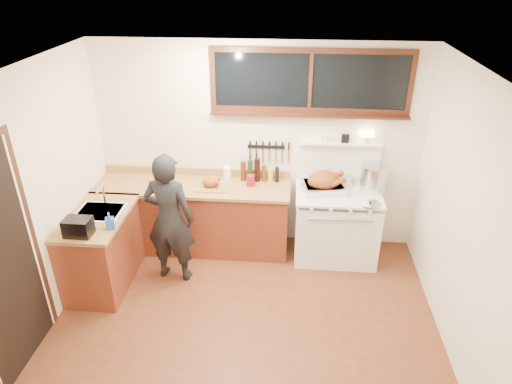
# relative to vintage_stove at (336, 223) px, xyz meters

# --- Properties ---
(ground_plane) EXTENTS (4.00, 3.50, 0.02)m
(ground_plane) POSITION_rel_vintage_stove_xyz_m (-1.00, -1.41, -0.48)
(ground_plane) COLOR #572A17
(room_shell) EXTENTS (4.10, 3.60, 2.65)m
(room_shell) POSITION_rel_vintage_stove_xyz_m (-1.00, -1.41, 1.18)
(room_shell) COLOR white
(room_shell) RESTS_ON ground
(counter_back) EXTENTS (2.44, 0.64, 1.00)m
(counter_back) POSITION_rel_vintage_stove_xyz_m (-1.80, 0.04, -0.01)
(counter_back) COLOR #622715
(counter_back) RESTS_ON ground
(counter_left) EXTENTS (0.64, 1.09, 0.90)m
(counter_left) POSITION_rel_vintage_stove_xyz_m (-2.70, -0.79, -0.01)
(counter_left) COLOR #622715
(counter_left) RESTS_ON ground
(sink_unit) EXTENTS (0.50, 0.45, 0.37)m
(sink_unit) POSITION_rel_vintage_stove_xyz_m (-2.68, -0.71, 0.38)
(sink_unit) COLOR white
(sink_unit) RESTS_ON counter_left
(vintage_stove) EXTENTS (1.02, 0.74, 1.57)m
(vintage_stove) POSITION_rel_vintage_stove_xyz_m (0.00, 0.00, 0.00)
(vintage_stove) COLOR white
(vintage_stove) RESTS_ON ground
(back_window) EXTENTS (2.32, 0.13, 0.77)m
(back_window) POSITION_rel_vintage_stove_xyz_m (-0.40, 0.31, 1.60)
(back_window) COLOR black
(back_window) RESTS_ON room_shell
(left_doorway) EXTENTS (0.02, 1.04, 2.17)m
(left_doorway) POSITION_rel_vintage_stove_xyz_m (-2.99, -1.96, 0.62)
(left_doorway) COLOR black
(left_doorway) RESTS_ON ground
(knife_strip) EXTENTS (0.52, 0.03, 0.28)m
(knife_strip) POSITION_rel_vintage_stove_xyz_m (-0.88, 0.32, 0.84)
(knife_strip) COLOR black
(knife_strip) RESTS_ON room_shell
(man) EXTENTS (0.61, 0.44, 1.58)m
(man) POSITION_rel_vintage_stove_xyz_m (-1.93, -0.61, 0.32)
(man) COLOR black
(man) RESTS_ON ground
(soap_bottle) EXTENTS (0.11, 0.11, 0.18)m
(soap_bottle) POSITION_rel_vintage_stove_xyz_m (-2.43, -1.03, 0.53)
(soap_bottle) COLOR blue
(soap_bottle) RESTS_ON counter_left
(toaster) EXTENTS (0.27, 0.19, 0.19)m
(toaster) POSITION_rel_vintage_stove_xyz_m (-2.70, -1.18, 0.53)
(toaster) COLOR black
(toaster) RESTS_ON counter_left
(cutting_board) EXTENTS (0.37, 0.28, 0.13)m
(cutting_board) POSITION_rel_vintage_stove_xyz_m (-1.55, -0.03, 0.49)
(cutting_board) COLOR #A37540
(cutting_board) RESTS_ON counter_back
(roast_turkey) EXTENTS (0.55, 0.45, 0.26)m
(roast_turkey) POSITION_rel_vintage_stove_xyz_m (-0.18, 0.01, 0.54)
(roast_turkey) COLOR silver
(roast_turkey) RESTS_ON vintage_stove
(stockpot) EXTENTS (0.39, 0.39, 0.31)m
(stockpot) POSITION_rel_vintage_stove_xyz_m (0.42, 0.11, 0.59)
(stockpot) COLOR silver
(stockpot) RESTS_ON vintage_stove
(saucepan) EXTENTS (0.21, 0.30, 0.12)m
(saucepan) POSITION_rel_vintage_stove_xyz_m (0.11, 0.20, 0.50)
(saucepan) COLOR silver
(saucepan) RESTS_ON vintage_stove
(pot_lid) EXTENTS (0.23, 0.23, 0.04)m
(pot_lid) POSITION_rel_vintage_stove_xyz_m (0.33, -0.28, 0.45)
(pot_lid) COLOR silver
(pot_lid) RESTS_ON vintage_stove
(coffee_tin) EXTENTS (0.10, 0.08, 0.14)m
(coffee_tin) POSITION_rel_vintage_stove_xyz_m (-1.07, 0.08, 0.50)
(coffee_tin) COLOR maroon
(coffee_tin) RESTS_ON counter_back
(pitcher) EXTENTS (0.10, 0.10, 0.19)m
(pitcher) POSITION_rel_vintage_stove_xyz_m (-1.38, 0.19, 0.53)
(pitcher) COLOR white
(pitcher) RESTS_ON counter_back
(bottle_cluster) EXTENTS (0.48, 0.07, 0.30)m
(bottle_cluster) POSITION_rel_vintage_stove_xyz_m (-1.01, 0.22, 0.56)
(bottle_cluster) COLOR black
(bottle_cluster) RESTS_ON counter_back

